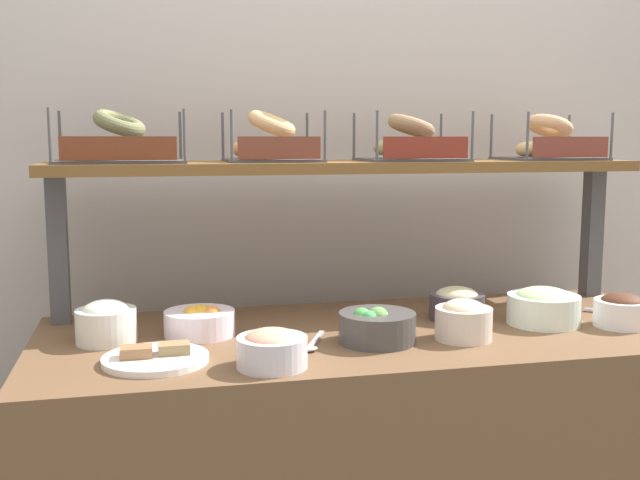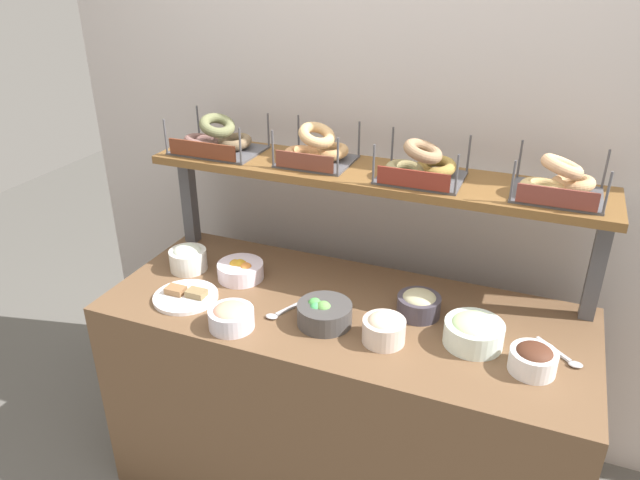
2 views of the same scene
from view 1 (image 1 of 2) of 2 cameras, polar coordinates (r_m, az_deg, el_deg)
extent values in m
cube|color=#BCB3AF|center=(2.42, 0.39, 4.37)|extent=(2.92, 0.06, 2.40)
cube|color=#4C4C51|center=(2.10, -19.46, -0.71)|extent=(0.05, 0.05, 0.40)
cube|color=#4C4C51|center=(2.50, 20.17, 0.54)|extent=(0.05, 0.05, 0.40)
cube|color=brown|center=(2.14, 2.17, 5.66)|extent=(1.68, 0.32, 0.03)
cylinder|color=#464443|center=(1.83, 4.41, -6.71)|extent=(0.19, 0.19, 0.07)
sphere|color=#4EAE4E|center=(1.81, 3.22, -5.97)|extent=(0.05, 0.05, 0.05)
sphere|color=#6AA542|center=(1.83, 4.20, -5.88)|extent=(0.04, 0.04, 0.04)
sphere|color=#45B25F|center=(1.80, 3.82, -6.11)|extent=(0.04, 0.04, 0.04)
sphere|color=#66A54F|center=(1.81, 4.47, -5.99)|extent=(0.06, 0.06, 0.06)
cylinder|color=white|center=(1.91, -9.22, -6.30)|extent=(0.18, 0.18, 0.06)
sphere|color=gold|center=(1.91, -9.00, -5.65)|extent=(0.05, 0.05, 0.05)
sphere|color=orange|center=(1.90, -8.28, -5.70)|extent=(0.05, 0.05, 0.05)
sphere|color=orange|center=(1.91, -9.31, -5.67)|extent=(0.04, 0.04, 0.04)
sphere|color=gold|center=(1.90, -9.79, -5.72)|extent=(0.05, 0.05, 0.05)
sphere|color=gold|center=(1.91, -9.26, -5.66)|extent=(0.05, 0.05, 0.05)
cylinder|color=white|center=(2.13, 22.14, -5.23)|extent=(0.14, 0.14, 0.07)
ellipsoid|color=#502B1C|center=(2.12, 22.18, -4.45)|extent=(0.11, 0.11, 0.05)
cylinder|color=white|center=(2.09, 16.76, -5.13)|extent=(0.19, 0.19, 0.08)
ellipsoid|color=#C8F1A6|center=(2.08, 16.80, -4.23)|extent=(0.15, 0.15, 0.06)
cylinder|color=silver|center=(1.63, -3.71, -8.58)|extent=(0.16, 0.16, 0.07)
ellipsoid|color=#EDA485|center=(1.63, -3.71, -7.62)|extent=(0.12, 0.12, 0.05)
cylinder|color=silver|center=(1.89, -16.09, -6.34)|extent=(0.15, 0.15, 0.08)
ellipsoid|color=white|center=(1.89, -16.13, -5.31)|extent=(0.11, 0.11, 0.06)
cylinder|color=#413B47|center=(2.09, 10.45, -5.04)|extent=(0.15, 0.15, 0.07)
ellipsoid|color=beige|center=(2.08, 10.47, -4.23)|extent=(0.12, 0.12, 0.05)
cylinder|color=silver|center=(1.88, 10.96, -6.32)|extent=(0.14, 0.14, 0.08)
ellipsoid|color=beige|center=(1.87, 10.98, -5.32)|extent=(0.11, 0.11, 0.06)
cylinder|color=white|center=(1.71, -12.51, -8.92)|extent=(0.24, 0.24, 0.01)
cube|color=#946942|center=(1.71, -13.93, -8.33)|extent=(0.07, 0.05, 0.02)
cube|color=#8F764D|center=(1.72, -11.14, -8.15)|extent=(0.07, 0.05, 0.02)
cube|color=#B7B7BC|center=(1.84, -0.28, -7.62)|extent=(0.07, 0.13, 0.01)
ellipsoid|color=#B7B7BC|center=(1.75, -0.89, -8.33)|extent=(0.04, 0.03, 0.01)
cube|color=#B7B7BC|center=(2.27, 21.37, -5.16)|extent=(0.11, 0.10, 0.01)
cube|color=#4C4C51|center=(2.06, -15.04, 5.85)|extent=(0.34, 0.24, 0.01)
cylinder|color=#4C4C51|center=(1.96, -20.04, 7.49)|extent=(0.01, 0.01, 0.14)
cylinder|color=#4C4C51|center=(1.95, -10.35, 7.83)|extent=(0.01, 0.01, 0.14)
cylinder|color=#4C4C51|center=(2.19, -19.34, 7.50)|extent=(0.01, 0.01, 0.14)
cylinder|color=#4C4C51|center=(2.18, -10.67, 7.81)|extent=(0.01, 0.01, 0.14)
cube|color=brown|center=(1.94, -15.18, 6.80)|extent=(0.29, 0.01, 0.06)
torus|color=#7E5750|center=(2.04, -16.77, 6.75)|extent=(0.20, 0.20, 0.06)
torus|color=brown|center=(2.10, -13.65, 6.73)|extent=(0.20, 0.20, 0.05)
torus|color=#6C6F48|center=(2.06, -15.14, 8.62)|extent=(0.20, 0.20, 0.09)
cube|color=#4C4C51|center=(2.11, -3.70, 6.14)|extent=(0.26, 0.24, 0.01)
cylinder|color=#4C4C51|center=(1.98, -6.79, 7.90)|extent=(0.01, 0.01, 0.14)
cylinder|color=#4C4C51|center=(2.02, 0.39, 7.95)|extent=(0.01, 0.01, 0.14)
cylinder|color=#4C4C51|center=(2.21, -7.47, 7.87)|extent=(0.01, 0.01, 0.14)
cylinder|color=#4C4C51|center=(2.25, -1.00, 7.93)|extent=(0.01, 0.01, 0.14)
cube|color=brown|center=(1.99, -3.13, 7.08)|extent=(0.22, 0.01, 0.06)
torus|color=tan|center=(2.07, -4.82, 6.90)|extent=(0.17, 0.17, 0.05)
torus|color=tan|center=(2.15, -2.82, 7.01)|extent=(0.19, 0.19, 0.05)
torus|color=tan|center=(2.11, -3.72, 8.88)|extent=(0.20, 0.19, 0.09)
cube|color=#4C4C51|center=(2.19, 6.98, 6.15)|extent=(0.29, 0.24, 0.01)
cylinder|color=#4C4C51|center=(2.04, 4.41, 7.93)|extent=(0.01, 0.01, 0.14)
cylinder|color=#4C4C51|center=(2.14, 11.63, 7.78)|extent=(0.01, 0.01, 0.14)
cylinder|color=#4C4C51|center=(2.26, 2.62, 7.93)|extent=(0.01, 0.01, 0.14)
cylinder|color=#4C4C51|center=(2.35, 9.26, 7.83)|extent=(0.01, 0.01, 0.14)
cube|color=maroon|center=(2.08, 8.14, 7.04)|extent=(0.25, 0.01, 0.06)
torus|color=#948758|center=(2.14, 5.99, 6.94)|extent=(0.15, 0.15, 0.05)
torus|color=#A8873F|center=(2.24, 7.72, 7.03)|extent=(0.18, 0.18, 0.06)
torus|color=#9D7957|center=(2.19, 7.02, 8.67)|extent=(0.15, 0.14, 0.08)
cube|color=#4C4C51|center=(2.39, 17.13, 6.00)|extent=(0.28, 0.24, 0.01)
cylinder|color=#4C4C51|center=(2.22, 15.65, 7.65)|extent=(0.01, 0.01, 0.14)
cylinder|color=#4C4C51|center=(2.36, 21.49, 7.39)|extent=(0.01, 0.01, 0.14)
cylinder|color=#4C4C51|center=(2.42, 13.01, 7.73)|extent=(0.01, 0.01, 0.14)
cylinder|color=#4C4C51|center=(2.56, 18.54, 7.52)|extent=(0.01, 0.01, 0.14)
cube|color=brown|center=(2.28, 18.69, 6.77)|extent=(0.24, 0.01, 0.06)
torus|color=tan|center=(2.34, 16.48, 6.72)|extent=(0.16, 0.16, 0.05)
torus|color=tan|center=(2.44, 17.60, 6.79)|extent=(0.19, 0.19, 0.06)
torus|color=tan|center=(2.39, 17.23, 8.34)|extent=(0.19, 0.19, 0.08)
camera|label=2|loc=(1.35, 76.23, 31.76)|focal=33.42mm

